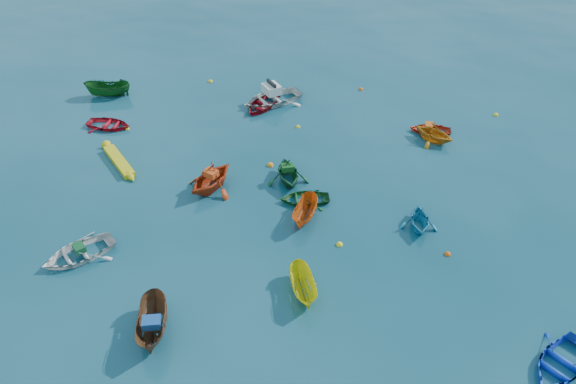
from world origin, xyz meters
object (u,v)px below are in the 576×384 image
at_px(dinghy_blue_se, 559,366).
at_px(dinghy_white_near, 80,256).
at_px(kayak_yellow, 120,164).
at_px(motorboat_white, 272,102).

bearing_deg(dinghy_blue_se, dinghy_white_near, -149.02).
relative_size(dinghy_blue_se, kayak_yellow, 0.78).
height_order(dinghy_white_near, dinghy_blue_se, dinghy_white_near).
xyz_separation_m(dinghy_white_near, kayak_yellow, (-2.90, 7.24, 0.00)).
distance_m(kayak_yellow, motorboat_white, 11.56).
xyz_separation_m(dinghy_white_near, motorboat_white, (2.41, 17.50, 0.00)).
xyz_separation_m(dinghy_blue_se, motorboat_white, (-19.11, 15.28, 0.00)).
xyz_separation_m(dinghy_white_near, dinghy_blue_se, (21.53, 2.22, 0.00)).
bearing_deg(motorboat_white, kayak_yellow, -79.37).
height_order(kayak_yellow, motorboat_white, motorboat_white).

